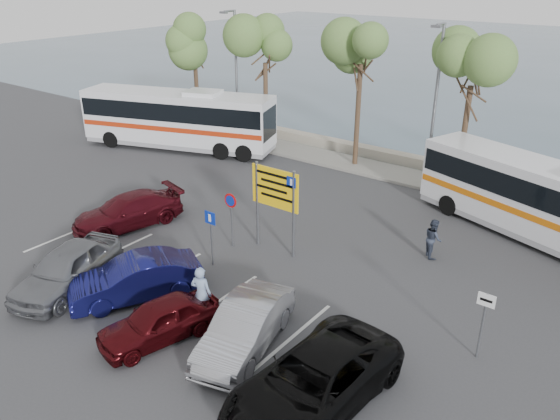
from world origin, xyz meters
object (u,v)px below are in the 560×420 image
Objects in this scene: car_silver_b at (245,327)px; pedestrian_near at (201,294)px; coach_bus_right at (545,206)px; car_red at (159,320)px; car_blue at (135,279)px; car_maroon at (128,211)px; suv_black at (314,381)px; street_lamp_left at (235,70)px; pedestrian_far at (433,238)px; coach_bus_left at (178,121)px; car_silver_a at (67,269)px; direction_sign at (275,195)px; street_lamp_right at (435,99)px.

pedestrian_near is at bearing 158.32° from car_silver_b.
coach_bus_right is 2.96× the size of car_red.
car_blue is 5.96m from car_maroon.
car_maroon is 13.20m from suv_black.
street_lamp_left is 5.01× the size of pedestrian_far.
car_blue is 7.77m from suv_black.
car_silver_b is 2.08m from pedestrian_near.
pedestrian_far is at bearing -133.80° from pedestrian_near.
pedestrian_near is (-5.00, 0.99, 0.21)m from suv_black.
coach_bus_right is 2.56× the size of car_silver_b.
coach_bus_left is 16.41m from car_silver_a.
direction_sign is 0.30× the size of coach_bus_left.
street_lamp_left is 24.00m from suv_black.
coach_bus_left is 7.62× the size of pedestrian_far.
street_lamp_left is 18.74m from car_silver_a.
street_lamp_left reaches higher than coach_bus_left.
street_lamp_left reaches higher than coach_bus_right.
coach_bus_left is at bearing 139.93° from car_maroon.
car_blue is 2.81× the size of pedestrian_far.
pedestrian_far is at bearing -23.32° from street_lamp_left.
direction_sign reaches higher than car_red.
car_maroon is 8.54m from car_red.
coach_bus_left is 2.71× the size of car_blue.
coach_bus_left reaches higher than car_red.
pedestrian_near is at bearing 114.12° from pedestrian_far.
car_silver_a is (6.85, -17.02, -3.81)m from street_lamp_left.
suv_black is 5.10m from pedestrian_near.
street_lamp_right is at bearing 12.16° from coach_bus_left.
car_silver_a is at bearing 97.53° from pedestrian_far.
car_silver_a is (8.85, -13.79, -0.95)m from coach_bus_left.
street_lamp_right is 7.63m from coach_bus_right.
car_maroon is at bearing 166.47° from suv_black.
direction_sign is (11.00, -10.32, -2.17)m from street_lamp_left.
direction_sign is at bearing 100.75° from car_blue.
coach_bus_right is (8.33, 7.30, -0.83)m from direction_sign.
direction_sign reaches higher than car_maroon.
car_silver_b is 2.27× the size of pedestrian_near.
street_lamp_left reaches higher than pedestrian_near.
car_silver_a is 7.31m from car_silver_b.
pedestrian_far reaches higher than car_blue.
car_blue is at bearing -7.81° from pedestrian_near.
direction_sign reaches higher than pedestrian_far.
street_lamp_right is 16.85m from car_blue.
coach_bus_right reaches higher than car_red.
car_silver_a is at bearing -164.35° from car_red.
pedestrian_near is at bearing 92.38° from car_red.
coach_bus_left is 17.02m from car_blue.
direction_sign reaches higher than pedestrian_near.
car_red is at bearing -94.55° from street_lamp_right.
direction_sign is 0.32× the size of coach_bus_right.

